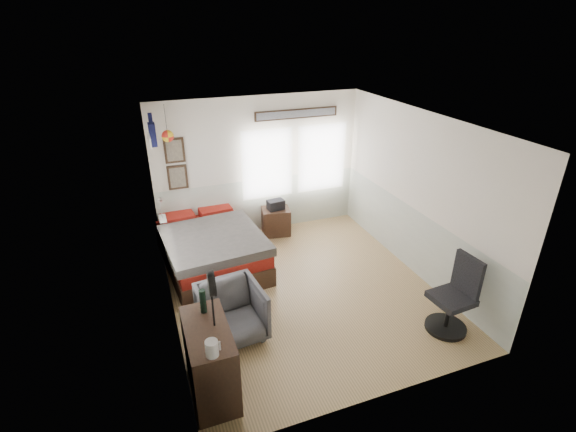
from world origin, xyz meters
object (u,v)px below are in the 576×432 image
armchair (232,313)px  nightstand (276,221)px  task_chair (454,301)px  bed (211,249)px  dresser (210,360)px

armchair → nightstand: 3.04m
nightstand → task_chair: task_chair is taller
task_chair → armchair: bearing=158.1°
bed → armchair: size_ratio=2.74×
bed → nightstand: 1.63m
bed → dresser: (-0.53, -2.69, 0.11)m
armchair → task_chair: size_ratio=0.74×
bed → armchair: (-0.08, -1.87, 0.04)m
dresser → nightstand: bearing=60.2°
armchair → task_chair: (2.89, -0.91, 0.08)m
bed → nightstand: bearing=22.3°
dresser → task_chair: (3.34, -0.09, 0.01)m
bed → armchair: 1.88m
dresser → armchair: 0.93m
dresser → task_chair: bearing=-1.6°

